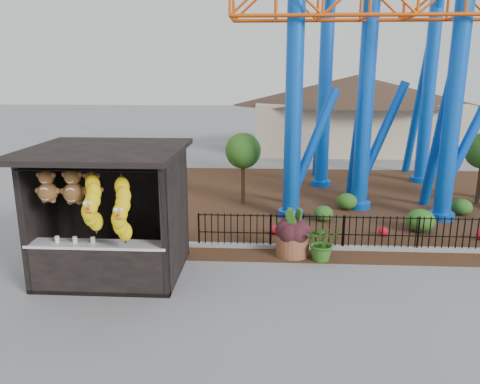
# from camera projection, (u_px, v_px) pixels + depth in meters

# --- Properties ---
(ground) EXTENTS (120.00, 120.00, 0.00)m
(ground) POSITION_uv_depth(u_px,v_px,m) (234.00, 298.00, 10.17)
(ground) COLOR slate
(ground) RESTS_ON ground
(mulch_bed) EXTENTS (18.00, 12.00, 0.02)m
(mulch_bed) POSITION_uv_depth(u_px,v_px,m) (354.00, 202.00, 17.68)
(mulch_bed) COLOR #331E11
(mulch_bed) RESTS_ON ground
(curb) EXTENTS (18.00, 0.18, 0.12)m
(curb) POSITION_uv_depth(u_px,v_px,m) (387.00, 249.00, 12.83)
(curb) COLOR gray
(curb) RESTS_ON ground
(prize_booth) EXTENTS (3.50, 3.40, 3.12)m
(prize_booth) POSITION_uv_depth(u_px,v_px,m) (108.00, 216.00, 10.85)
(prize_booth) COLOR black
(prize_booth) RESTS_ON ground
(picket_fence) EXTENTS (12.20, 0.06, 1.00)m
(picket_fence) POSITION_uv_depth(u_px,v_px,m) (422.00, 234.00, 12.67)
(picket_fence) COLOR black
(picket_fence) RESTS_ON ground
(roller_coaster) EXTENTS (11.00, 6.37, 10.82)m
(roller_coaster) POSITION_uv_depth(u_px,v_px,m) (397.00, 22.00, 16.23)
(roller_coaster) COLOR blue
(roller_coaster) RESTS_ON ground
(terracotta_planter) EXTENTS (1.09, 1.09, 0.57)m
(terracotta_planter) POSITION_uv_depth(u_px,v_px,m) (292.00, 245.00, 12.47)
(terracotta_planter) COLOR brown
(terracotta_planter) RESTS_ON ground
(planter_foliage) EXTENTS (0.70, 0.70, 0.64)m
(planter_foliage) POSITION_uv_depth(u_px,v_px,m) (293.00, 224.00, 12.32)
(planter_foliage) COLOR black
(planter_foliage) RESTS_ON terracotta_planter
(potted_plant) EXTENTS (0.97, 0.86, 1.01)m
(potted_plant) POSITION_uv_depth(u_px,v_px,m) (323.00, 242.00, 12.09)
(potted_plant) COLOR #2A591A
(potted_plant) RESTS_ON ground
(landscaping) EXTENTS (8.96, 3.59, 0.70)m
(landscaping) POSITION_uv_depth(u_px,v_px,m) (414.00, 213.00, 15.23)
(landscaping) COLOR #275418
(landscaping) RESTS_ON mulch_bed
(pavilion) EXTENTS (15.00, 15.00, 4.80)m
(pavilion) POSITION_uv_depth(u_px,v_px,m) (355.00, 101.00, 28.41)
(pavilion) COLOR #BFAD8C
(pavilion) RESTS_ON ground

